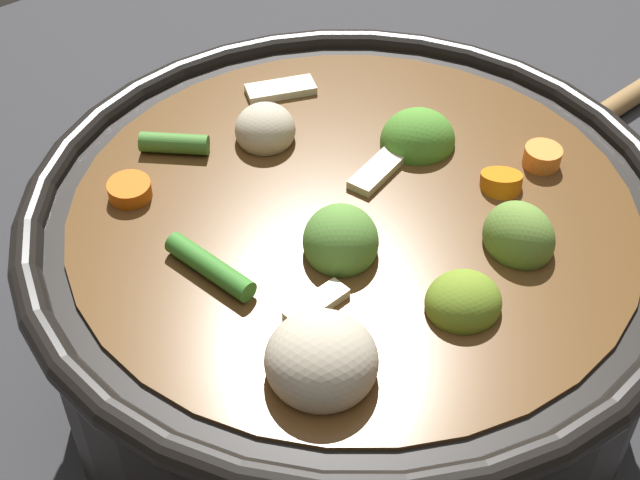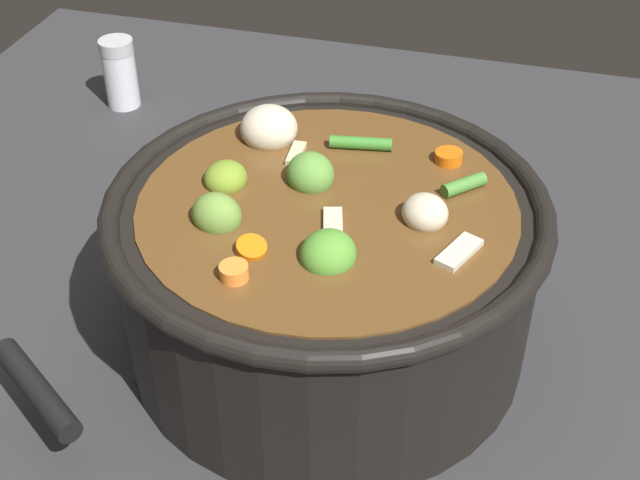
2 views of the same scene
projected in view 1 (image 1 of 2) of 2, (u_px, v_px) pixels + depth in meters
The scene contains 2 objects.
ground_plane at pixel (347, 378), 0.55m from camera, with size 1.10×1.10×0.00m, color #2D2D30.
cooking_pot at pixel (350, 293), 0.49m from camera, with size 0.33×0.33×0.16m.
Camera 1 is at (-0.23, -0.25, 0.43)m, focal length 51.16 mm.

